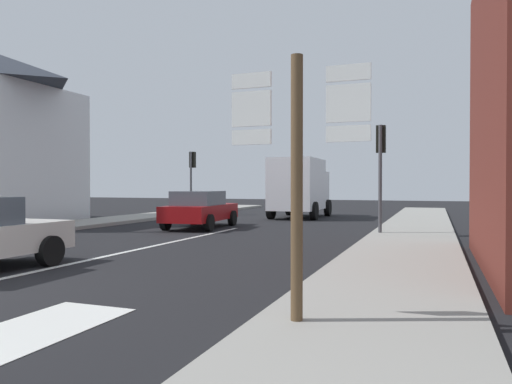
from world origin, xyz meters
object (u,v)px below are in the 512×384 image
(route_sign_post, at_px, (297,167))
(traffic_light_far_left, at_px, (192,168))
(sedan_far, at_px, (200,209))
(traffic_light_near_right, at_px, (381,154))
(delivery_truck, at_px, (300,186))

(route_sign_post, distance_m, traffic_light_far_left, 22.28)
(sedan_far, distance_m, route_sign_post, 13.90)
(sedan_far, relative_size, traffic_light_near_right, 1.18)
(sedan_far, bearing_deg, traffic_light_far_left, 120.15)
(traffic_light_far_left, bearing_deg, traffic_light_near_right, -35.32)
(sedan_far, distance_m, traffic_light_far_left, 8.64)
(delivery_truck, bearing_deg, traffic_light_near_right, -58.16)
(delivery_truck, height_order, route_sign_post, route_sign_post)
(traffic_light_far_left, bearing_deg, delivery_truck, -0.29)
(sedan_far, xyz_separation_m, traffic_light_near_right, (7.06, -0.71, 1.97))
(route_sign_post, height_order, traffic_light_far_left, traffic_light_far_left)
(sedan_far, bearing_deg, traffic_light_near_right, -5.77)
(route_sign_post, bearing_deg, traffic_light_far_left, 121.10)
(route_sign_post, relative_size, traffic_light_near_right, 0.87)
(route_sign_post, relative_size, traffic_light_far_left, 0.89)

